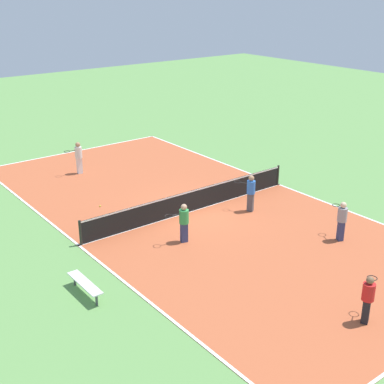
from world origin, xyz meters
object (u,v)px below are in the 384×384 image
at_px(player_far_green, 184,221).
at_px(tennis_ball_near_net, 100,206).
at_px(tennis_net, 192,200).
at_px(bench, 85,284).
at_px(player_near_blue, 251,191).
at_px(player_baseline_gray, 342,219).
at_px(tennis_ball_right_alley, 90,223).
at_px(player_far_white, 78,156).
at_px(player_coach_red, 368,297).

distance_m(player_far_green, tennis_ball_near_net, 5.13).
bearing_deg(player_far_green, tennis_net, -119.64).
relative_size(bench, player_near_blue, 1.10).
xyz_separation_m(player_baseline_gray, player_far_green, (4.83, -3.52, -0.01)).
bearing_deg(tennis_net, player_far_green, 46.40).
xyz_separation_m(player_baseline_gray, tennis_ball_right_alley, (6.89, -7.20, -0.86)).
distance_m(tennis_net, player_near_blue, 2.54).
relative_size(tennis_net, player_far_green, 6.88).
distance_m(player_near_blue, player_far_white, 9.65).
relative_size(tennis_net, tennis_ball_near_net, 156.20).
bearing_deg(player_baseline_gray, tennis_ball_right_alley, 71.63).
height_order(player_far_green, tennis_ball_near_net, player_far_green).
height_order(player_far_white, player_far_green, player_far_white).
xyz_separation_m(player_baseline_gray, player_near_blue, (0.80, -4.14, 0.04)).
bearing_deg(player_baseline_gray, player_far_white, 46.45).
bearing_deg(tennis_ball_right_alley, player_far_green, 119.24).
bearing_deg(bench, tennis_ball_near_net, 147.91).
relative_size(tennis_net, bench, 5.94).
xyz_separation_m(tennis_net, tennis_ball_right_alley, (4.10, -1.53, -0.47)).
bearing_deg(bench, tennis_net, 115.53).
height_order(bench, tennis_ball_near_net, bench).
bearing_deg(tennis_ball_right_alley, player_coach_red, 105.81).
bearing_deg(player_near_blue, player_far_white, -5.31).
relative_size(player_coach_red, tennis_ball_right_alley, 22.11).
distance_m(tennis_net, player_coach_red, 9.55).
height_order(player_baseline_gray, player_coach_red, player_baseline_gray).
distance_m(player_baseline_gray, player_far_white, 13.81).
relative_size(player_baseline_gray, player_far_green, 1.01).
relative_size(player_near_blue, player_coach_red, 1.08).
xyz_separation_m(tennis_net, player_near_blue, (-1.99, 1.52, 0.42)).
height_order(player_far_white, tennis_ball_near_net, player_far_white).
height_order(bench, player_far_white, player_far_white).
bearing_deg(tennis_ball_near_net, tennis_net, 135.95).
xyz_separation_m(player_near_blue, player_far_green, (4.03, 0.62, -0.05)).
distance_m(player_baseline_gray, tennis_ball_right_alley, 10.00).
distance_m(tennis_net, player_baseline_gray, 6.32).
distance_m(tennis_net, tennis_ball_right_alley, 4.41).
relative_size(player_near_blue, tennis_ball_right_alley, 23.88).
height_order(player_baseline_gray, player_near_blue, player_near_blue).
xyz_separation_m(player_near_blue, player_coach_red, (2.96, 7.97, -0.08)).
height_order(player_near_blue, tennis_ball_near_net, player_near_blue).
relative_size(tennis_net, player_near_blue, 6.54).
height_order(player_far_green, tennis_ball_right_alley, player_far_green).
xyz_separation_m(bench, player_baseline_gray, (-9.51, 2.45, 0.52)).
height_order(player_baseline_gray, player_far_white, player_far_white).
bearing_deg(player_near_blue, bench, 73.76).
bearing_deg(player_near_blue, tennis_ball_near_net, 21.24).
bearing_deg(tennis_ball_right_alley, player_far_white, -112.90).
distance_m(bench, player_baseline_gray, 9.83).
bearing_deg(tennis_ball_right_alley, tennis_ball_near_net, -132.10).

